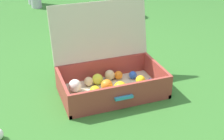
{
  "coord_description": "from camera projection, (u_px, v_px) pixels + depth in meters",
  "views": [
    {
      "loc": [
        -0.48,
        -1.49,
        1.04
      ],
      "look_at": [
        0.1,
        0.08,
        0.16
      ],
      "focal_mm": 49.58,
      "sensor_mm": 36.0,
      "label": 1
    }
  ],
  "objects": [
    {
      "name": "open_suitcase",
      "position": [
        109.0,
        73.0,
        1.95
      ],
      "size": [
        0.64,
        0.49,
        0.52
      ],
      "color": "beige",
      "rests_on": "ground"
    },
    {
      "name": "ground_plane",
      "position": [
        102.0,
        102.0,
        1.87
      ],
      "size": [
        16.0,
        16.0,
        0.0
      ],
      "primitive_type": "plane",
      "color": "#336B28"
    }
  ]
}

